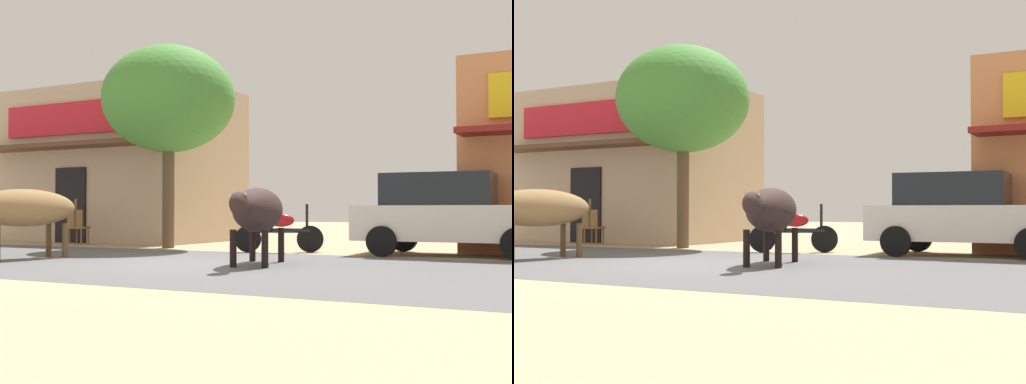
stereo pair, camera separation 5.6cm
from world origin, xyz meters
TOP-DOWN VIEW (x-y plane):
  - ground at (0.00, 0.00)m, footprint 80.00×80.00m
  - asphalt_road at (0.00, 0.00)m, footprint 72.00×6.51m
  - storefront_left_cafe at (-7.09, 6.90)m, footprint 6.43×5.03m
  - roadside_tree at (-3.30, 3.94)m, footprint 3.22×3.22m
  - parked_hatchback_car at (3.31, 4.31)m, footprint 3.91×2.17m
  - parked_motorcycle at (-0.14, 3.63)m, footprint 1.75×0.92m
  - cow_near_brown at (-3.40, -0.53)m, footprint 1.13×2.74m
  - cow_far_dark at (1.03, 0.41)m, footprint 1.22×2.57m
  - cafe_chair_near_tree at (-6.23, 3.98)m, footprint 0.52×0.52m

SIDE VIEW (x-z plane):
  - ground at x=0.00m, z-range 0.00..0.00m
  - asphalt_road at x=0.00m, z-range 0.00..0.00m
  - parked_motorcycle at x=-0.14m, z-range -0.06..0.98m
  - cafe_chair_near_tree at x=-6.23m, z-range 0.05..0.97m
  - parked_hatchback_car at x=3.31m, z-range 0.02..1.66m
  - cow_far_dark at x=1.03m, z-range 0.26..1.54m
  - cow_near_brown at x=-3.40m, z-range 0.29..1.59m
  - storefront_left_cafe at x=-7.09m, z-range 0.01..4.47m
  - roadside_tree at x=-3.30m, z-range 1.14..6.02m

